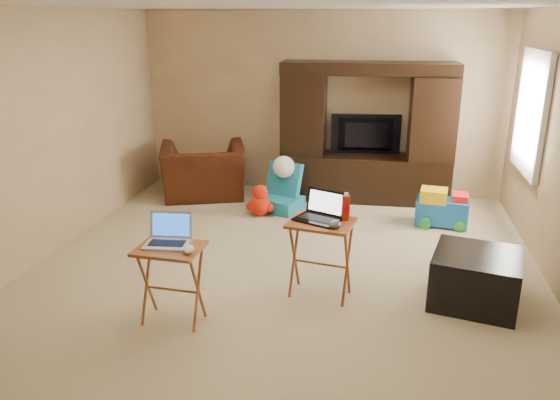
% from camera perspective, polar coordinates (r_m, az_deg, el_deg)
% --- Properties ---
extents(floor, '(5.50, 5.50, 0.00)m').
position_cam_1_polar(floor, '(5.47, 0.41, -7.32)').
color(floor, beige).
rests_on(floor, ground).
extents(ceiling, '(5.50, 5.50, 0.00)m').
position_cam_1_polar(ceiling, '(4.93, 0.48, 19.86)').
color(ceiling, silver).
rests_on(ceiling, ground).
extents(wall_back, '(5.00, 0.00, 5.00)m').
position_cam_1_polar(wall_back, '(7.73, 4.32, 9.99)').
color(wall_back, tan).
rests_on(wall_back, ground).
extents(wall_front, '(5.00, 0.00, 5.00)m').
position_cam_1_polar(wall_front, '(2.55, -11.34, -8.18)').
color(wall_front, tan).
rests_on(wall_front, ground).
extents(wall_left, '(0.00, 5.50, 5.50)m').
position_cam_1_polar(wall_left, '(6.03, -23.72, 6.11)').
color(wall_left, tan).
rests_on(wall_left, ground).
extents(window_pane, '(0.00, 1.20, 1.20)m').
position_cam_1_polar(window_pane, '(6.65, 24.91, 8.29)').
color(window_pane, white).
rests_on(window_pane, ground).
extents(window_frame, '(0.06, 1.14, 1.34)m').
position_cam_1_polar(window_frame, '(6.65, 24.74, 8.31)').
color(window_frame, white).
rests_on(window_frame, ground).
extents(entertainment_center, '(2.28, 0.65, 1.85)m').
position_cam_1_polar(entertainment_center, '(7.43, 8.98, 6.93)').
color(entertainment_center, black).
rests_on(entertainment_center, floor).
extents(television, '(0.95, 0.23, 0.54)m').
position_cam_1_polar(television, '(7.47, 8.98, 6.69)').
color(television, black).
rests_on(television, entertainment_center).
extents(recliner, '(1.39, 1.30, 0.73)m').
position_cam_1_polar(recliner, '(7.66, -8.00, 3.01)').
color(recliner, '#41180E').
rests_on(recliner, floor).
extents(child_rocker, '(0.62, 0.66, 0.62)m').
position_cam_1_polar(child_rocker, '(7.02, 0.18, 1.29)').
color(child_rocker, '#186D88').
rests_on(child_rocker, floor).
extents(plush_toy, '(0.37, 0.31, 0.41)m').
position_cam_1_polar(plush_toy, '(6.87, -2.09, -0.02)').
color(plush_toy, red).
rests_on(plush_toy, floor).
extents(push_toy, '(0.66, 0.51, 0.46)m').
position_cam_1_polar(push_toy, '(6.82, 16.58, -0.71)').
color(push_toy, blue).
rests_on(push_toy, floor).
extents(ottoman, '(0.84, 0.84, 0.46)m').
position_cam_1_polar(ottoman, '(5.09, 19.73, -7.70)').
color(ottoman, black).
rests_on(ottoman, floor).
extents(tray_table_left, '(0.53, 0.43, 0.66)m').
position_cam_1_polar(tray_table_left, '(4.55, -11.23, -8.68)').
color(tray_table_left, '#A75628').
rests_on(tray_table_left, floor).
extents(tray_table_right, '(0.61, 0.52, 0.71)m').
position_cam_1_polar(tray_table_right, '(4.87, 4.24, -6.17)').
color(tray_table_right, '#984824').
rests_on(tray_table_right, floor).
extents(laptop_left, '(0.37, 0.32, 0.24)m').
position_cam_1_polar(laptop_left, '(4.40, -11.81, -3.23)').
color(laptop_left, '#BAB9BF').
rests_on(laptop_left, tray_table_left).
extents(laptop_right, '(0.46, 0.42, 0.24)m').
position_cam_1_polar(laptop_right, '(4.71, 3.93, -0.77)').
color(laptop_right, black).
rests_on(laptop_right, tray_table_right).
extents(mouse_left, '(0.12, 0.15, 0.05)m').
position_cam_1_polar(mouse_left, '(4.27, -9.51, -5.10)').
color(mouse_left, silver).
rests_on(mouse_left, tray_table_left).
extents(mouse_right, '(0.12, 0.16, 0.06)m').
position_cam_1_polar(mouse_right, '(4.60, 5.78, -2.53)').
color(mouse_right, '#3A3A3E').
rests_on(mouse_right, tray_table_right).
extents(water_bottle, '(0.07, 0.07, 0.22)m').
position_cam_1_polar(water_bottle, '(4.75, 6.89, -0.84)').
color(water_bottle, '#B41E0B').
rests_on(water_bottle, tray_table_right).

